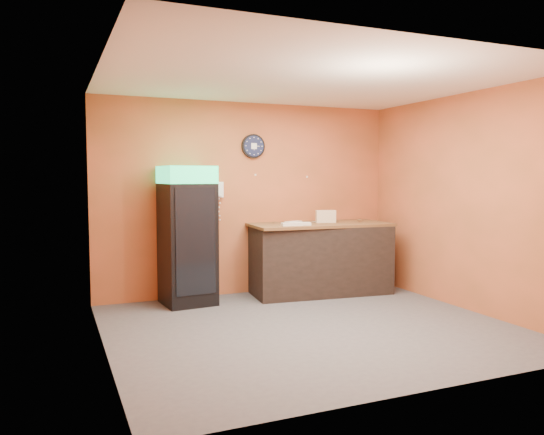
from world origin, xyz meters
TOP-DOWN VIEW (x-y plane):
  - floor at (0.00, 0.00)m, footprint 4.50×4.50m
  - back_wall at (0.00, 2.00)m, footprint 4.50×0.02m
  - left_wall at (-2.25, 0.00)m, footprint 0.02×4.00m
  - right_wall at (2.25, 0.00)m, footprint 0.02×4.00m
  - ceiling at (0.00, 0.00)m, footprint 4.50×4.00m
  - beverage_cooler at (-1.02, 1.61)m, footprint 0.71×0.72m
  - prep_counter at (0.94, 1.56)m, footprint 2.08×1.09m
  - wall_clock at (0.06, 1.97)m, footprint 0.35×0.06m
  - wall_phone at (-0.48, 1.95)m, footprint 0.12×0.11m
  - butcher_paper at (0.94, 1.56)m, footprint 2.10×1.02m
  - sub_roll_stack at (1.06, 1.58)m, footprint 0.31×0.18m
  - wrapped_sandwich_left at (0.38, 1.33)m, footprint 0.30×0.15m
  - wrapped_sandwich_mid at (0.53, 1.34)m, footprint 0.30×0.18m
  - wrapped_sandwich_right at (0.54, 1.60)m, footprint 0.28×0.19m
  - kitchen_tool at (1.02, 1.66)m, footprint 0.06×0.06m

SIDE VIEW (x-z plane):
  - floor at x=0.00m, z-range 0.00..0.00m
  - prep_counter at x=0.94m, z-range 0.00..1.00m
  - beverage_cooler at x=-1.02m, z-range -0.02..1.84m
  - butcher_paper at x=0.94m, z-range 1.00..1.04m
  - wrapped_sandwich_right at x=0.54m, z-range 1.04..1.08m
  - wrapped_sandwich_mid at x=0.53m, z-range 1.04..1.08m
  - wrapped_sandwich_left at x=0.38m, z-range 1.04..1.08m
  - kitchen_tool at x=1.02m, z-range 1.04..1.11m
  - sub_roll_stack at x=1.06m, z-range 1.04..1.23m
  - back_wall at x=0.00m, z-range 0.00..2.80m
  - left_wall at x=-2.25m, z-range 0.00..2.80m
  - right_wall at x=2.25m, z-range 0.00..2.80m
  - wall_phone at x=-0.48m, z-range 1.43..1.65m
  - wall_clock at x=0.06m, z-range 1.99..2.34m
  - ceiling at x=0.00m, z-range 2.79..2.81m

